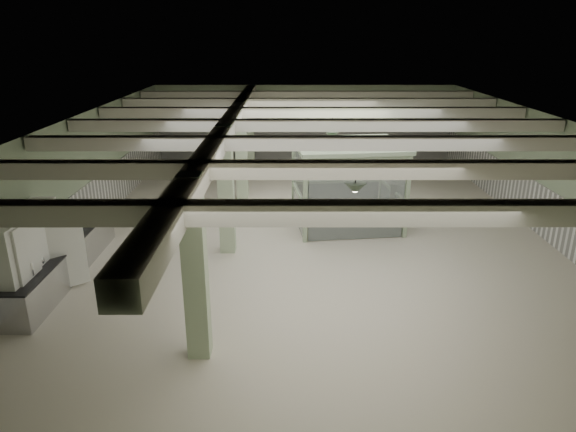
{
  "coord_description": "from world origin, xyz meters",
  "views": [
    {
      "loc": [
        -0.81,
        -14.5,
        5.87
      ],
      "look_at": [
        -0.79,
        -1.7,
        1.3
      ],
      "focal_mm": 32.0,
      "sensor_mm": 36.0,
      "label": 1
    }
  ],
  "objects_px": {
    "walkin_cooler": "(29,259)",
    "prep_counter": "(61,260)",
    "guard_booth": "(348,171)",
    "filing_cabinet": "(397,203)"
  },
  "relations": [
    {
      "from": "walkin_cooler",
      "to": "prep_counter",
      "type": "bearing_deg",
      "value": 86.41
    },
    {
      "from": "walkin_cooler",
      "to": "guard_booth",
      "type": "relative_size",
      "value": 0.66
    },
    {
      "from": "guard_booth",
      "to": "prep_counter",
      "type": "bearing_deg",
      "value": -160.53
    },
    {
      "from": "prep_counter",
      "to": "walkin_cooler",
      "type": "height_order",
      "value": "walkin_cooler"
    },
    {
      "from": "prep_counter",
      "to": "walkin_cooler",
      "type": "distance_m",
      "value": 1.48
    },
    {
      "from": "walkin_cooler",
      "to": "filing_cabinet",
      "type": "bearing_deg",
      "value": 29.18
    },
    {
      "from": "filing_cabinet",
      "to": "walkin_cooler",
      "type": "bearing_deg",
      "value": -134.81
    },
    {
      "from": "walkin_cooler",
      "to": "filing_cabinet",
      "type": "relative_size",
      "value": 1.73
    },
    {
      "from": "prep_counter",
      "to": "guard_booth",
      "type": "height_order",
      "value": "guard_booth"
    },
    {
      "from": "filing_cabinet",
      "to": "guard_booth",
      "type": "bearing_deg",
      "value": -159.79
    }
  ]
}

